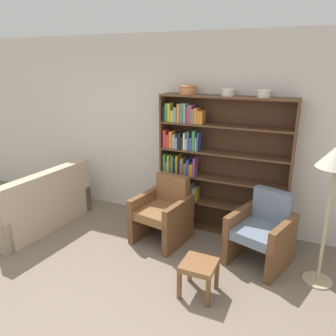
{
  "coord_description": "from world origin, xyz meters",
  "views": [
    {
      "loc": [
        1.66,
        -2.0,
        2.35
      ],
      "look_at": [
        -0.12,
        1.94,
        0.95
      ],
      "focal_mm": 35.0,
      "sensor_mm": 36.0,
      "label": 1
    }
  ],
  "objects_px": {
    "floor_lamp": "(336,165)",
    "bowl_olive": "(228,92)",
    "bookshelf": "(209,164)",
    "bowl_slate": "(264,93)",
    "couch": "(36,206)",
    "armchair_leather": "(163,212)",
    "armchair_cushioned": "(262,232)",
    "footstool": "(199,268)",
    "bowl_sage": "(188,89)"
  },
  "relations": [
    {
      "from": "floor_lamp",
      "to": "bowl_olive",
      "type": "bearing_deg",
      "value": 151.68
    },
    {
      "from": "bookshelf",
      "to": "floor_lamp",
      "type": "distance_m",
      "value": 1.74
    },
    {
      "from": "bowl_olive",
      "to": "bowl_slate",
      "type": "relative_size",
      "value": 0.97
    },
    {
      "from": "couch",
      "to": "bookshelf",
      "type": "bearing_deg",
      "value": -62.43
    },
    {
      "from": "armchair_leather",
      "to": "armchair_cushioned",
      "type": "bearing_deg",
      "value": -170.7
    },
    {
      "from": "bowl_olive",
      "to": "couch",
      "type": "relative_size",
      "value": 0.11
    },
    {
      "from": "armchair_cushioned",
      "to": "footstool",
      "type": "height_order",
      "value": "armchair_cushioned"
    },
    {
      "from": "armchair_cushioned",
      "to": "bowl_slate",
      "type": "bearing_deg",
      "value": -52.77
    },
    {
      "from": "bowl_slate",
      "to": "couch",
      "type": "relative_size",
      "value": 0.11
    },
    {
      "from": "bookshelf",
      "to": "armchair_leather",
      "type": "distance_m",
      "value": 0.94
    },
    {
      "from": "bowl_olive",
      "to": "bowl_sage",
      "type": "bearing_deg",
      "value": 180.0
    },
    {
      "from": "bowl_sage",
      "to": "footstool",
      "type": "height_order",
      "value": "bowl_sage"
    },
    {
      "from": "bookshelf",
      "to": "bowl_sage",
      "type": "bearing_deg",
      "value": -178.18
    },
    {
      "from": "couch",
      "to": "armchair_leather",
      "type": "distance_m",
      "value": 1.95
    },
    {
      "from": "bowl_sage",
      "to": "armchair_leather",
      "type": "distance_m",
      "value": 1.7
    },
    {
      "from": "armchair_cushioned",
      "to": "floor_lamp",
      "type": "relative_size",
      "value": 0.55
    },
    {
      "from": "bowl_olive",
      "to": "couch",
      "type": "xyz_separation_m",
      "value": [
        -2.56,
        -0.99,
        -1.68
      ]
    },
    {
      "from": "bookshelf",
      "to": "armchair_leather",
      "type": "xyz_separation_m",
      "value": [
        -0.45,
        -0.58,
        -0.59
      ]
    },
    {
      "from": "bookshelf",
      "to": "couch",
      "type": "height_order",
      "value": "bookshelf"
    },
    {
      "from": "couch",
      "to": "floor_lamp",
      "type": "height_order",
      "value": "floor_lamp"
    },
    {
      "from": "bowl_olive",
      "to": "floor_lamp",
      "type": "xyz_separation_m",
      "value": [
        1.32,
        -0.71,
        -0.62
      ]
    },
    {
      "from": "bowl_sage",
      "to": "armchair_cushioned",
      "type": "relative_size",
      "value": 0.28
    },
    {
      "from": "floor_lamp",
      "to": "bowl_sage",
      "type": "bearing_deg",
      "value": 159.21
    },
    {
      "from": "bowl_sage",
      "to": "floor_lamp",
      "type": "distance_m",
      "value": 2.1
    },
    {
      "from": "bowl_olive",
      "to": "footstool",
      "type": "distance_m",
      "value": 2.23
    },
    {
      "from": "armchair_leather",
      "to": "floor_lamp",
      "type": "distance_m",
      "value": 2.21
    },
    {
      "from": "bookshelf",
      "to": "bowl_olive",
      "type": "relative_size",
      "value": 10.7
    },
    {
      "from": "floor_lamp",
      "to": "footstool",
      "type": "relative_size",
      "value": 4.22
    },
    {
      "from": "couch",
      "to": "armchair_leather",
      "type": "relative_size",
      "value": 1.9
    },
    {
      "from": "footstool",
      "to": "bookshelf",
      "type": "bearing_deg",
      "value": 104.32
    },
    {
      "from": "bowl_sage",
      "to": "bowl_olive",
      "type": "bearing_deg",
      "value": -0.0
    },
    {
      "from": "bookshelf",
      "to": "bowl_slate",
      "type": "bearing_deg",
      "value": -0.94
    },
    {
      "from": "armchair_cushioned",
      "to": "footstool",
      "type": "xyz_separation_m",
      "value": [
        -0.5,
        -0.89,
        -0.09
      ]
    },
    {
      "from": "armchair_leather",
      "to": "floor_lamp",
      "type": "height_order",
      "value": "floor_lamp"
    },
    {
      "from": "bookshelf",
      "to": "footstool",
      "type": "bearing_deg",
      "value": -75.68
    },
    {
      "from": "bookshelf",
      "to": "footstool",
      "type": "height_order",
      "value": "bookshelf"
    },
    {
      "from": "bookshelf",
      "to": "bowl_slate",
      "type": "relative_size",
      "value": 10.43
    },
    {
      "from": "floor_lamp",
      "to": "bookshelf",
      "type": "bearing_deg",
      "value": 154.75
    },
    {
      "from": "bookshelf",
      "to": "bowl_slate",
      "type": "distance_m",
      "value": 1.2
    },
    {
      "from": "bowl_sage",
      "to": "couch",
      "type": "xyz_separation_m",
      "value": [
        -2.01,
        -0.99,
        -1.7
      ]
    },
    {
      "from": "bookshelf",
      "to": "couch",
      "type": "bearing_deg",
      "value": -156.98
    },
    {
      "from": "footstool",
      "to": "bowl_slate",
      "type": "bearing_deg",
      "value": 78.66
    },
    {
      "from": "armchair_cushioned",
      "to": "bowl_olive",
      "type": "bearing_deg",
      "value": -23.27
    },
    {
      "from": "footstool",
      "to": "armchair_leather",
      "type": "bearing_deg",
      "value": 132.75
    },
    {
      "from": "bookshelf",
      "to": "floor_lamp",
      "type": "height_order",
      "value": "bookshelf"
    },
    {
      "from": "bowl_olive",
      "to": "floor_lamp",
      "type": "bearing_deg",
      "value": -28.32
    },
    {
      "from": "bowl_sage",
      "to": "bowl_olive",
      "type": "xyz_separation_m",
      "value": [
        0.55,
        -0.0,
        -0.01
      ]
    },
    {
      "from": "bookshelf",
      "to": "armchair_cushioned",
      "type": "xyz_separation_m",
      "value": [
        0.87,
        -0.58,
        -0.59
      ]
    },
    {
      "from": "bookshelf",
      "to": "couch",
      "type": "distance_m",
      "value": 2.64
    },
    {
      "from": "floor_lamp",
      "to": "armchair_leather",
      "type": "bearing_deg",
      "value": 175.76
    }
  ]
}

